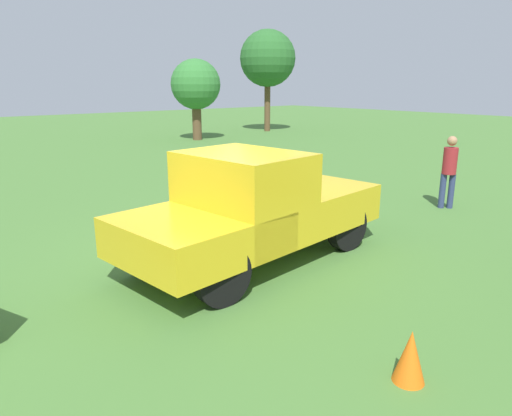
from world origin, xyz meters
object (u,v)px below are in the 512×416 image
pickup_truck (251,206)px  tree_back_right (196,85)px  tree_back_left (268,59)px  person_bystander (449,168)px  traffic_cone (410,356)px

pickup_truck → tree_back_right: 17.56m
tree_back_left → person_bystander: bearing=62.5°
tree_back_right → traffic_cone: bearing=63.4°
person_bystander → tree_back_right: bearing=34.5°
tree_back_right → traffic_cone: tree_back_right is taller
pickup_truck → traffic_cone: size_ratio=8.77×
person_bystander → tree_back_left: bearing=17.5°
tree_back_left → tree_back_right: tree_back_left is taller
person_bystander → traffic_cone: (6.50, 3.25, -0.68)m
person_bystander → tree_back_left: (-8.66, -16.62, 3.32)m
person_bystander → tree_back_right: tree_back_right is taller
pickup_truck → tree_back_left: size_ratio=0.81×
tree_back_right → traffic_cone: 21.06m
pickup_truck → person_bystander: 5.73m
person_bystander → tree_back_left: size_ratio=0.28×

